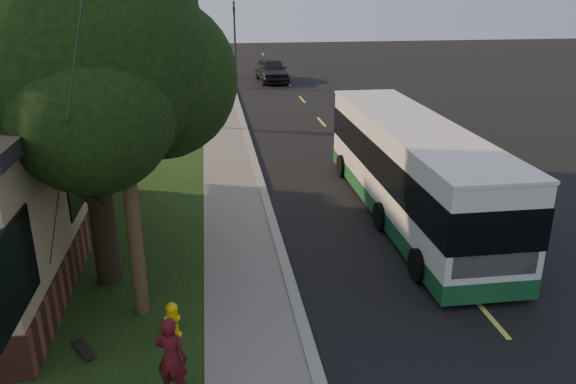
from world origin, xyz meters
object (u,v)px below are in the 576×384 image
object	(u,v)px
bare_tree_far	(187,57)
transit_bus	(411,167)
leafy_tree	(86,59)
utility_pole	(120,99)
skateboard_main	(84,349)
skateboarder	(172,358)
fire_hydrant	(172,320)
distant_car	(272,70)
bare_tree_near	(170,83)
traffic_signal	(235,34)

from	to	relation	value
bare_tree_far	transit_bus	xyz separation A→B (m)	(7.14, -24.56, -0.46)
leafy_tree	utility_pole	bearing A→B (deg)	-62.40
bare_tree_far	skateboard_main	bearing A→B (deg)	-92.39
bare_tree_far	skateboard_main	size ratio (longest dim) A/B	5.18
bare_tree_far	skateboarder	xyz separation A→B (m)	(0.50, -31.75, -1.17)
fire_hydrant	bare_tree_far	bearing A→B (deg)	90.76
utility_pole	leafy_tree	distance (m)	1.94
fire_hydrant	distant_car	bearing A→B (deg)	79.90
leafy_tree	skateboarder	size ratio (longest dim) A/B	5.14
utility_pole	distant_car	size ratio (longest dim) A/B	1.86
transit_bus	bare_tree_near	bearing A→B (deg)	121.30
bare_tree_near	skateboard_main	xyz separation A→B (m)	(-0.77, -18.29, -2.03)
leafy_tree	bare_tree_far	size ratio (longest dim) A/B	1.94
bare_tree_far	utility_pole	bearing A→B (deg)	-90.60
utility_pole	bare_tree_near	world-z (taller)	utility_pole
skateboard_main	leafy_tree	bearing A→B (deg)	88.13
leafy_tree	skateboard_main	xyz separation A→B (m)	(-0.10, -2.94, -5.04)
utility_pole	distant_car	world-z (taller)	utility_pole
bare_tree_near	distant_car	bearing A→B (deg)	63.78
utility_pole	leafy_tree	world-z (taller)	utility_pole
utility_pole	fire_hydrant	bearing A→B (deg)	-54.62
fire_hydrant	leafy_tree	size ratio (longest dim) A/B	0.09
leafy_tree	distant_car	size ratio (longest dim) A/B	1.60
leafy_tree	bare_tree_far	distance (m)	27.56
utility_pole	transit_bus	bearing A→B (deg)	30.84
bare_tree_near	skateboarder	bearing A→B (deg)	-87.10
leafy_tree	bare_tree_near	distance (m)	15.66
bare_tree_near	transit_bus	world-z (taller)	bare_tree_near
traffic_signal	skateboarder	bearing A→B (deg)	-94.80
transit_bus	leafy_tree	bearing A→B (deg)	-161.44
bare_tree_near	skateboarder	xyz separation A→B (m)	(1.00, -19.75, -1.32)
transit_bus	distant_car	world-z (taller)	transit_bus
bare_tree_near	transit_bus	bearing A→B (deg)	-58.70
traffic_signal	distant_car	size ratio (longest dim) A/B	1.13
leafy_tree	bare_tree_near	size ratio (longest dim) A/B	1.81
fire_hydrant	skateboard_main	xyz separation A→B (m)	(-1.67, -0.29, -0.31)
bare_tree_near	bare_tree_far	xyz separation A→B (m)	(0.50, 12.00, -0.15)
fire_hydrant	traffic_signal	xyz separation A→B (m)	(3.10, 34.00, 2.73)
traffic_signal	transit_bus	bearing A→B (deg)	-82.74
fire_hydrant	skateboarder	size ratio (longest dim) A/B	0.49
leafy_tree	skateboard_main	size ratio (longest dim) A/B	10.03
fire_hydrant	skateboarder	xyz separation A→B (m)	(0.10, -1.75, 0.40)
bare_tree_near	distant_car	distance (m)	14.62
bare_tree_far	distant_car	world-z (taller)	bare_tree_far
utility_pole	traffic_signal	distance (m)	33.26
transit_bus	skateboard_main	xyz separation A→B (m)	(-8.40, -5.73, -1.42)
bare_tree_near	transit_bus	size ratio (longest dim) A/B	0.40
skateboard_main	bare_tree_near	bearing A→B (deg)	87.60
bare_tree_far	transit_bus	size ratio (longest dim) A/B	0.38
utility_pole	bare_tree_near	xyz separation A→B (m)	(-0.19, 17.01, -2.48)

